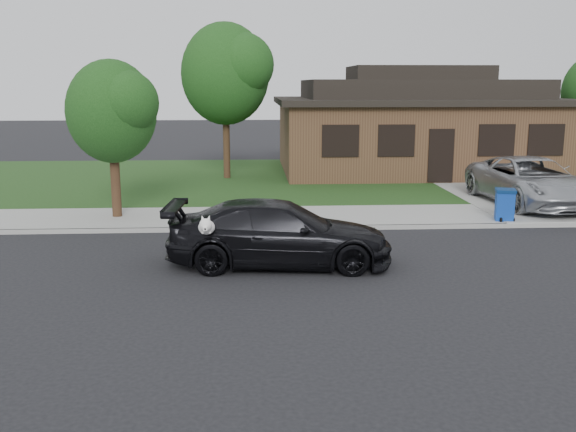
{
  "coord_description": "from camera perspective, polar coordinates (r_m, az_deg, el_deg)",
  "views": [
    {
      "loc": [
        -3.46,
        -13.86,
        4.0
      ],
      "look_at": [
        -2.66,
        0.17,
        1.1
      ],
      "focal_mm": 40.0,
      "sensor_mm": 36.0,
      "label": 1
    }
  ],
  "objects": [
    {
      "name": "tree_2",
      "position": [
        19.39,
        -15.12,
        9.1
      ],
      "size": [
        2.73,
        2.6,
        4.59
      ],
      "color": "#332114",
      "rests_on": "ground"
    },
    {
      "name": "sidewalk",
      "position": [
        19.58,
        6.99,
        -0.04
      ],
      "size": [
        60.0,
        3.0,
        0.12
      ],
      "primitive_type": "cube",
      "color": "gray",
      "rests_on": "ground"
    },
    {
      "name": "sedan",
      "position": [
        14.32,
        -0.8,
        -1.56
      ],
      "size": [
        5.12,
        2.49,
        1.45
      ],
      "rotation": [
        0.0,
        0.0,
        1.51
      ],
      "color": "black",
      "rests_on": "ground"
    },
    {
      "name": "tree_0",
      "position": [
        26.76,
        -5.26,
        12.63
      ],
      "size": [
        3.78,
        3.6,
        6.34
      ],
      "color": "#332114",
      "rests_on": "ground"
    },
    {
      "name": "driveway",
      "position": [
        25.97,
        18.16,
        2.37
      ],
      "size": [
        4.5,
        13.0,
        0.14
      ],
      "primitive_type": "cube",
      "color": "gray",
      "rests_on": "ground"
    },
    {
      "name": "minivan",
      "position": [
        22.31,
        20.77,
        2.92
      ],
      "size": [
        2.89,
        5.65,
        1.53
      ],
      "primitive_type": "imported",
      "rotation": [
        0.0,
        0.0,
        0.07
      ],
      "color": "#A4A7AB",
      "rests_on": "driveway"
    },
    {
      "name": "house",
      "position": [
        29.86,
        11.32,
        7.85
      ],
      "size": [
        12.6,
        8.6,
        4.65
      ],
      "color": "#422B1C",
      "rests_on": "ground"
    },
    {
      "name": "ground",
      "position": [
        14.84,
        10.39,
        -4.18
      ],
      "size": [
        120.0,
        120.0,
        0.0
      ],
      "primitive_type": "plane",
      "color": "black",
      "rests_on": "ground"
    },
    {
      "name": "lawn",
      "position": [
        27.37,
        4.05,
        3.36
      ],
      "size": [
        60.0,
        13.0,
        0.13
      ],
      "primitive_type": "cube",
      "color": "#193814",
      "rests_on": "ground"
    },
    {
      "name": "recycling_bin",
      "position": [
        19.57,
        18.71,
        0.98
      ],
      "size": [
        0.67,
        0.67,
        0.91
      ],
      "rotation": [
        0.0,
        0.0,
        -0.26
      ],
      "color": "#0D3698",
      "rests_on": "sidewalk"
    },
    {
      "name": "curb",
      "position": [
        18.14,
        7.82,
        -1.0
      ],
      "size": [
        60.0,
        0.12,
        0.12
      ],
      "primitive_type": "cube",
      "color": "gray",
      "rests_on": "ground"
    }
  ]
}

